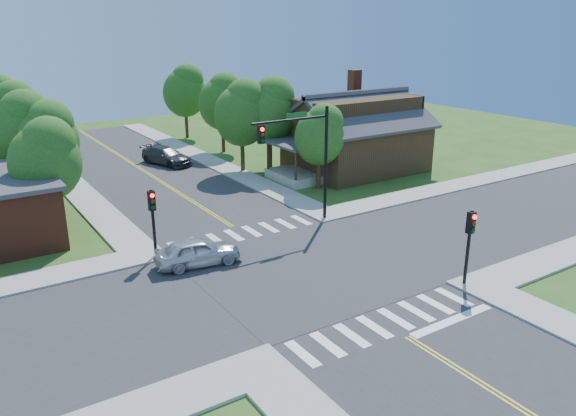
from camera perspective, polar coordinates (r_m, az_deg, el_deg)
ground at (r=28.63m, az=1.40°, el=-6.41°), size 100.00×100.00×0.00m
road_ns at (r=28.62m, az=1.40°, el=-6.38°), size 10.00×90.00×0.04m
road_ew at (r=28.62m, az=1.40°, el=-6.37°), size 90.00×10.00×0.04m
intersection_patch at (r=28.63m, az=1.40°, el=-6.41°), size 10.20×10.20×0.06m
sidewalk_ne at (r=49.59m, az=6.18°, el=4.47°), size 40.00×40.00×0.14m
crosswalk_north at (r=33.49m, az=-4.61°, el=-2.55°), size 8.85×2.00×0.01m
crosswalk_south at (r=24.34m, az=9.84°, el=-11.41°), size 8.85×2.00×0.01m
centerline at (r=28.61m, az=1.40°, el=-6.33°), size 0.30×90.00×0.01m
stop_bar at (r=25.15m, az=16.31°, el=-11.00°), size 4.60×0.45×0.09m
signal_mast_ne at (r=33.55m, az=1.59°, el=6.12°), size 5.30×0.42×7.20m
signal_pole_se at (r=27.39m, az=18.00°, el=-2.52°), size 0.34×0.42×3.80m
signal_pole_nw at (r=29.96m, az=-13.59°, el=-0.30°), size 0.34×0.42×3.80m
house_ne at (r=47.26m, az=6.85°, el=7.79°), size 13.05×8.80×7.11m
tree_e_a at (r=41.44m, az=3.36°, el=7.57°), size 3.76×3.57×6.39m
tree_e_b at (r=46.65m, az=-1.75°, el=10.03°), size 4.61×4.38×7.84m
tree_e_c at (r=53.80m, az=-6.64°, el=10.83°), size 4.42×4.20×7.52m
tree_e_d at (r=61.12m, az=-10.37°, el=11.77°), size 4.60×4.37×7.81m
tree_w_a at (r=35.34m, az=-23.34°, el=4.74°), size 4.09×3.88×6.95m
tree_w_b at (r=42.06m, az=-25.29°, el=7.25°), size 4.57×4.34×7.77m
tree_w_c at (r=50.25m, az=-26.11°, el=8.62°), size 4.49×4.26×7.63m
tree_house at (r=46.20m, az=-4.63°, el=9.77°), size 4.53×4.30×7.70m
tree_bldg at (r=40.97m, az=-23.23°, el=6.69°), size 4.21×4.00×7.16m
car_silver at (r=29.32m, az=-9.18°, el=-4.45°), size 3.02×4.87×1.49m
car_dgrey at (r=50.35m, az=-12.25°, el=5.16°), size 5.20×6.40×1.49m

